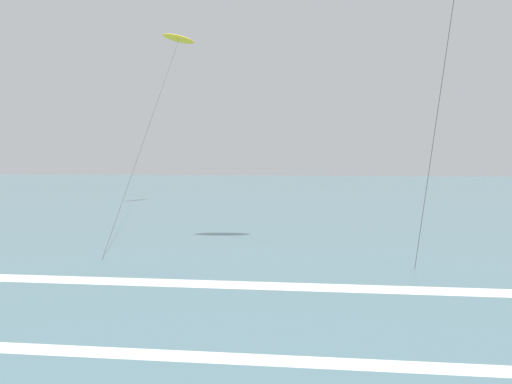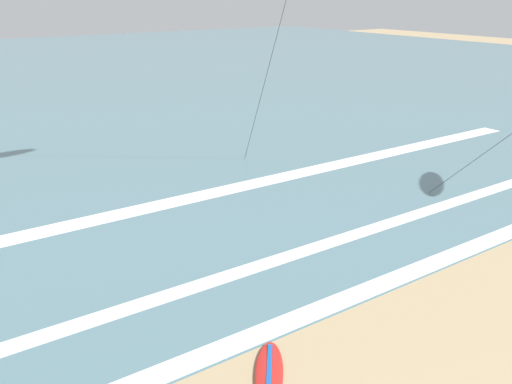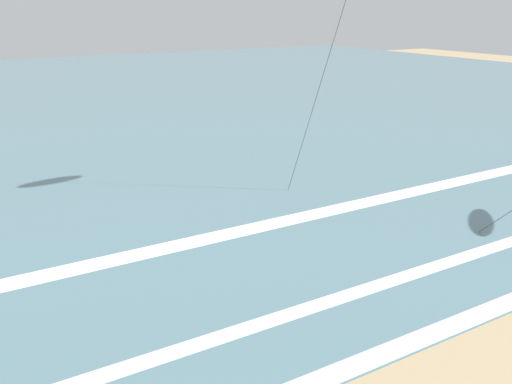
{
  "view_description": "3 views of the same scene",
  "coord_description": "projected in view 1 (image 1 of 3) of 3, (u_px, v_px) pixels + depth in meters",
  "views": [
    {
      "loc": [
        2.72,
        0.43,
        4.76
      ],
      "look_at": [
        1.41,
        12.37,
        3.75
      ],
      "focal_mm": 33.35,
      "sensor_mm": 36.0,
      "label": 1
    },
    {
      "loc": [
        -6.78,
        -0.88,
        7.59
      ],
      "look_at": [
        2.02,
        11.85,
        1.9
      ],
      "focal_mm": 38.91,
      "sensor_mm": 36.0,
      "label": 2
    },
    {
      "loc": [
        -7.1,
        -0.52,
        8.35
      ],
      "look_at": [
        0.49,
        12.08,
        3.4
      ],
      "focal_mm": 39.27,
      "sensor_mm": 36.0,
      "label": 3
    }
  ],
  "objects": [
    {
      "name": "wave_foam_mid_break",
      "position": [
        135.0,
        354.0,
        11.2
      ],
      "size": [
        42.4,
        0.61,
        0.01
      ],
      "primitive_type": "cube",
      "color": "white",
      "rests_on": "ocean_surface"
    },
    {
      "name": "ocean_surface",
      "position": [
        283.0,
        195.0,
        52.49
      ],
      "size": [
        140.0,
        90.0,
        0.01
      ],
      "primitive_type": "cube",
      "color": "slate",
      "rests_on": "ground"
    },
    {
      "name": "wave_foam_outer_break",
      "position": [
        229.0,
        285.0,
        17.06
      ],
      "size": [
        44.19,
        0.99,
        0.01
      ],
      "primitive_type": "cube",
      "color": "white",
      "rests_on": "ocean_surface"
    },
    {
      "name": "kite_yellow_mid_center",
      "position": [
        179.0,
        40.0,
        34.1
      ],
      "size": [
        2.18,
        16.03,
        13.13
      ],
      "color": "yellow",
      "rests_on": "ground"
    }
  ]
}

